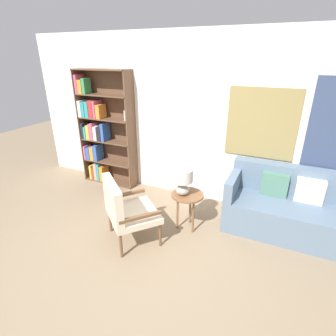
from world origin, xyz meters
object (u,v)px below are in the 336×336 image
armchair (124,207)px  couch (288,208)px  table_lamp (183,179)px  bookshelf (100,131)px  side_table (187,199)px

armchair → couch: (1.94, 1.18, -0.18)m
table_lamp → couch: bearing=23.9°
bookshelf → table_lamp: bearing=-22.8°
armchair → couch: size_ratio=0.54×
armchair → side_table: size_ratio=1.62×
bookshelf → couch: (3.38, -0.24, -0.67)m
bookshelf → armchair: (1.43, -1.42, -0.50)m
side_table → armchair: bearing=-136.4°
bookshelf → side_table: bookshelf is taller
couch → side_table: size_ratio=2.99×
couch → side_table: bearing=-156.5°
armchair → table_lamp: table_lamp is taller
bookshelf → couch: bookshelf is taller
armchair → couch: bearing=31.2°
table_lamp → side_table: bearing=32.5°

